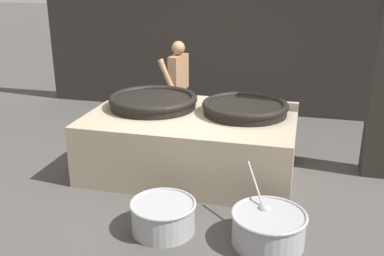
{
  "coord_description": "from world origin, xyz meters",
  "views": [
    {
      "loc": [
        1.48,
        -5.83,
        2.77
      ],
      "look_at": [
        0.0,
        0.0,
        0.64
      ],
      "focal_mm": 42.0,
      "sensor_mm": 36.0,
      "label": 1
    }
  ],
  "objects_px": {
    "giant_wok_near": "(153,101)",
    "prep_bowl_meat": "(163,215)",
    "giant_wok_far": "(245,107)",
    "cook": "(178,85)",
    "prep_bowl_vegetables": "(268,226)"
  },
  "relations": [
    {
      "from": "cook",
      "to": "prep_bowl_vegetables",
      "type": "distance_m",
      "value": 3.64
    },
    {
      "from": "cook",
      "to": "prep_bowl_meat",
      "type": "distance_m",
      "value": 3.25
    },
    {
      "from": "giant_wok_far",
      "to": "cook",
      "type": "relative_size",
      "value": 0.74
    },
    {
      "from": "giant_wok_near",
      "to": "giant_wok_far",
      "type": "distance_m",
      "value": 1.35
    },
    {
      "from": "prep_bowl_vegetables",
      "to": "cook",
      "type": "bearing_deg",
      "value": 121.36
    },
    {
      "from": "giant_wok_near",
      "to": "prep_bowl_vegetables",
      "type": "distance_m",
      "value": 2.71
    },
    {
      "from": "giant_wok_far",
      "to": "cook",
      "type": "height_order",
      "value": "cook"
    },
    {
      "from": "cook",
      "to": "prep_bowl_vegetables",
      "type": "bearing_deg",
      "value": 131.76
    },
    {
      "from": "cook",
      "to": "prep_bowl_meat",
      "type": "bearing_deg",
      "value": 113.25
    },
    {
      "from": "prep_bowl_meat",
      "to": "giant_wok_far",
      "type": "bearing_deg",
      "value": 71.45
    },
    {
      "from": "giant_wok_near",
      "to": "prep_bowl_meat",
      "type": "relative_size",
      "value": 1.76
    },
    {
      "from": "cook",
      "to": "giant_wok_far",
      "type": "bearing_deg",
      "value": 147.5
    },
    {
      "from": "cook",
      "to": "prep_bowl_meat",
      "type": "relative_size",
      "value": 2.21
    },
    {
      "from": "giant_wok_far",
      "to": "cook",
      "type": "xyz_separation_m",
      "value": [
        -1.33,
        1.24,
        -0.05
      ]
    },
    {
      "from": "giant_wok_near",
      "to": "prep_bowl_vegetables",
      "type": "bearing_deg",
      "value": -43.78
    }
  ]
}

